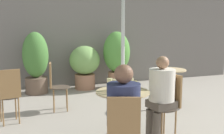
# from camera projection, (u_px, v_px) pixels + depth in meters

# --- Properties ---
(storefront_wall) EXTENTS (10.00, 0.06, 3.00)m
(storefront_wall) POSITION_uv_depth(u_px,v_px,m) (74.00, 30.00, 6.91)
(storefront_wall) COLOR slate
(storefront_wall) RESTS_ON ground_plane
(cafe_table_near) EXTENTS (0.68, 0.68, 0.76)m
(cafe_table_near) POSITION_uv_depth(u_px,v_px,m) (123.00, 109.00, 3.31)
(cafe_table_near) COLOR #514C47
(cafe_table_near) RESTS_ON ground_plane
(cafe_table_far) EXTENTS (0.61, 0.61, 0.76)m
(cafe_table_far) POSITION_uv_depth(u_px,v_px,m) (170.00, 82.00, 5.04)
(cafe_table_far) COLOR #514C47
(cafe_table_far) RESTS_ON ground_plane
(bistro_chair_0) EXTENTS (0.40, 0.41, 0.91)m
(bistro_chair_0) POSITION_uv_depth(u_px,v_px,m) (124.00, 131.00, 2.56)
(bistro_chair_0) COLOR #42382D
(bistro_chair_0) RESTS_ON ground_plane
(bistro_chair_1) EXTENTS (0.39, 0.37, 0.91)m
(bistro_chair_1) POSITION_uv_depth(u_px,v_px,m) (169.00, 100.00, 3.66)
(bistro_chair_1) COLOR #42382D
(bistro_chair_1) RESTS_ON ground_plane
(bistro_chair_2) EXTENTS (0.39, 0.37, 0.91)m
(bistro_chair_2) POSITION_uv_depth(u_px,v_px,m) (55.00, 82.00, 4.87)
(bistro_chair_2) COLOR #42382D
(bistro_chair_2) RESTS_ON ground_plane
(bistro_chair_3) EXTENTS (0.38, 0.40, 0.91)m
(bistro_chair_3) POSITION_uv_depth(u_px,v_px,m) (10.00, 92.00, 4.15)
(bistro_chair_3) COLOR #42382D
(bistro_chair_3) RESTS_ON ground_plane
(seated_person_0) EXTENTS (0.39, 0.41, 1.19)m
(seated_person_0) POSITION_uv_depth(u_px,v_px,m) (123.00, 111.00, 2.68)
(seated_person_0) COLOR gray
(seated_person_0) RESTS_ON ground_plane
(seated_person_1) EXTENTS (0.39, 0.35, 1.17)m
(seated_person_1) POSITION_uv_depth(u_px,v_px,m) (161.00, 91.00, 3.57)
(seated_person_1) COLOR brown
(seated_person_1) RESTS_ON ground_plane
(beer_glass_0) EXTENTS (0.06, 0.06, 0.15)m
(beer_glass_0) POSITION_uv_depth(u_px,v_px,m) (131.00, 83.00, 3.38)
(beer_glass_0) COLOR beige
(beer_glass_0) RESTS_ON cafe_table_near
(beer_glass_1) EXTENTS (0.07, 0.07, 0.15)m
(beer_glass_1) POSITION_uv_depth(u_px,v_px,m) (110.00, 85.00, 3.30)
(beer_glass_1) COLOR beige
(beer_glass_1) RESTS_ON cafe_table_near
(beer_glass_2) EXTENTS (0.06, 0.06, 0.18)m
(beer_glass_2) POSITION_uv_depth(u_px,v_px,m) (114.00, 87.00, 3.14)
(beer_glass_2) COLOR beige
(beer_glass_2) RESTS_ON cafe_table_near
(beer_glass_3) EXTENTS (0.06, 0.06, 0.14)m
(beer_glass_3) POSITION_uv_depth(u_px,v_px,m) (135.00, 87.00, 3.19)
(beer_glass_3) COLOR #DBC65B
(beer_glass_3) RESTS_ON cafe_table_near
(potted_plant_0) EXTENTS (0.60, 0.60, 1.46)m
(potted_plant_0) POSITION_uv_depth(u_px,v_px,m) (36.00, 61.00, 6.14)
(potted_plant_0) COLOR brown
(potted_plant_0) RESTS_ON ground_plane
(potted_plant_1) EXTENTS (0.77, 0.77, 1.10)m
(potted_plant_1) POSITION_uv_depth(u_px,v_px,m) (85.00, 64.00, 6.62)
(potted_plant_1) COLOR #93664C
(potted_plant_1) RESTS_ON ground_plane
(potted_plant_2) EXTENTS (0.69, 0.69, 1.46)m
(potted_plant_2) POSITION_uv_depth(u_px,v_px,m) (117.00, 56.00, 6.73)
(potted_plant_2) COLOR #93664C
(potted_plant_2) RESTS_ON ground_plane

